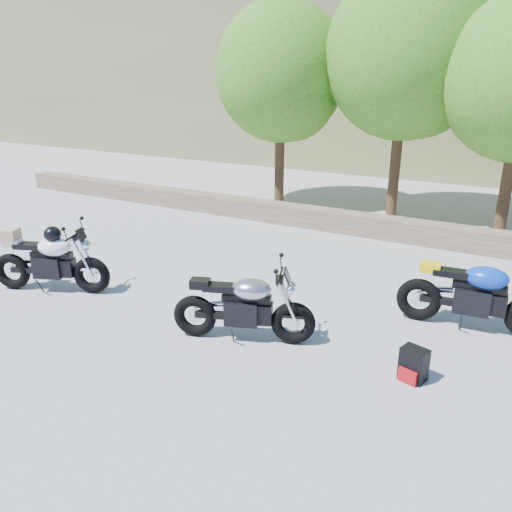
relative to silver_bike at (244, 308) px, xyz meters
The scene contains 8 objects.
ground 1.05m from the silver_bike, 152.09° to the left, with size 90.00×90.00×0.00m, color gray.
stone_wall 5.99m from the silver_bike, 97.79° to the left, with size 22.00×0.55×0.50m, color brown.
tree_decid_left 8.79m from the silver_bike, 112.96° to the left, with size 3.67×3.67×5.62m.
tree_decid_mid 8.71m from the silver_bike, 89.32° to the left, with size 4.08×4.08×6.24m.
silver_bike is the anchor object (origin of this frame).
white_bike 3.94m from the silver_bike, behind, with size 2.09×1.02×1.21m.
blue_bike 3.48m from the silver_bike, 34.73° to the left, with size 2.26×0.71×1.13m.
backpack 2.42m from the silver_bike, ahead, with size 0.37×0.34×0.44m.
Camera 1 is at (4.16, -6.02, 3.64)m, focal length 35.00 mm.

